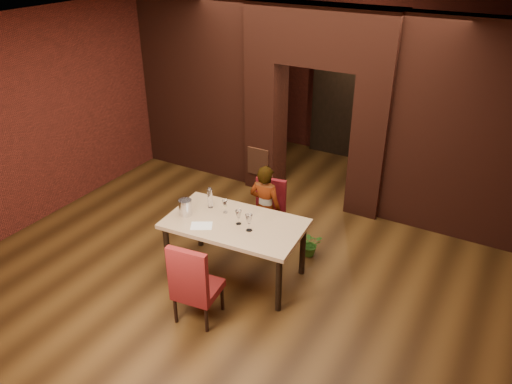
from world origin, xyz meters
TOP-DOWN VIEW (x-y plane):
  - floor at (0.00, 0.00)m, footprint 8.00×8.00m
  - ceiling at (0.00, 0.00)m, footprint 7.00×8.00m
  - wall_back at (0.00, 4.00)m, footprint 7.00×0.04m
  - wall_left at (-3.50, 0.00)m, footprint 0.04×8.00m
  - pillar_left at (-0.95, 2.00)m, footprint 0.55×0.55m
  - pillar_right at (0.95, 2.00)m, footprint 0.55×0.55m
  - lintel at (0.00, 2.00)m, footprint 2.45×0.55m
  - wing_wall_left at (-2.36, 2.00)m, footprint 2.28×0.35m
  - wing_wall_right at (2.36, 2.00)m, footprint 2.28×0.35m
  - vent_panel at (-0.95, 1.71)m, footprint 0.40×0.03m
  - rear_door at (-0.40, 3.94)m, footprint 0.90×0.08m
  - rear_door_frame at (-0.40, 3.90)m, footprint 1.02×0.04m
  - dining_table at (0.02, -0.61)m, footprint 1.86×1.14m
  - chair_far at (0.02, 0.26)m, footprint 0.51×0.51m
  - chair_near at (0.07, -1.52)m, footprint 0.55×0.55m
  - person_seated at (0.03, 0.18)m, footprint 0.49×0.33m
  - wine_glass_a at (-0.22, -0.46)m, footprint 0.08×0.08m
  - wine_glass_b at (0.09, -0.62)m, footprint 0.08×0.08m
  - wine_glass_c at (0.28, -0.69)m, footprint 0.09×0.09m
  - tasting_sheet at (-0.30, -0.90)m, footprint 0.33×0.31m
  - wine_bucket at (-0.64, -0.76)m, footprint 0.18×0.18m
  - water_bottle at (-0.47, -0.44)m, footprint 0.07×0.07m
  - potted_plant at (0.70, 0.32)m, footprint 0.43×0.43m

SIDE VIEW (x-z plane):
  - floor at x=0.00m, z-range 0.00..0.00m
  - potted_plant at x=0.70m, z-range 0.00..0.37m
  - dining_table at x=0.02m, z-range 0.00..0.83m
  - chair_far at x=0.02m, z-range 0.00..0.99m
  - chair_near at x=0.07m, z-range 0.00..1.08m
  - vent_panel at x=-0.95m, z-range 0.30..0.80m
  - person_seated at x=0.03m, z-range 0.00..1.31m
  - tasting_sheet at x=-0.30m, z-range 0.83..0.84m
  - wine_glass_a at x=-0.22m, z-range 0.83..1.02m
  - wine_glass_b at x=0.09m, z-range 0.83..1.03m
  - wine_bucket at x=-0.64m, z-range 0.83..1.05m
  - wine_glass_c at x=0.28m, z-range 0.83..1.07m
  - water_bottle at x=-0.47m, z-range 0.83..1.13m
  - rear_door at x=-0.40m, z-range 0.00..2.10m
  - rear_door_frame at x=-0.40m, z-range -0.06..2.16m
  - pillar_left at x=-0.95m, z-range 0.00..2.30m
  - pillar_right at x=0.95m, z-range 0.00..2.30m
  - wall_back at x=0.00m, z-range 0.00..3.20m
  - wall_left at x=-3.50m, z-range 0.00..3.20m
  - wing_wall_left at x=-2.36m, z-range 0.00..3.20m
  - wing_wall_right at x=2.36m, z-range 0.00..3.20m
  - lintel at x=0.00m, z-range 2.30..3.20m
  - ceiling at x=0.00m, z-range 3.18..3.22m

